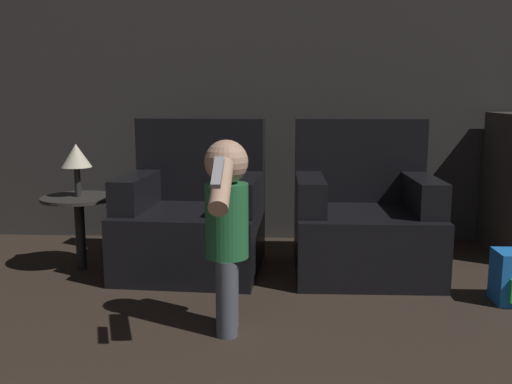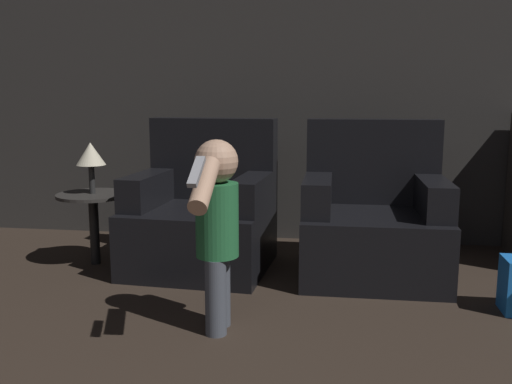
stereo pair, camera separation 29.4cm
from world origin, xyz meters
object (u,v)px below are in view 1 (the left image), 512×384
(armchair_right, at_px, (363,220))
(lamp, at_px, (76,157))
(person_toddler, at_px, (227,221))
(armchair_left, at_px, (194,218))

(armchair_right, distance_m, lamp, 1.77)
(person_toddler, relative_size, lamp, 2.73)
(armchair_left, height_order, lamp, armchair_left)
(armchair_left, relative_size, lamp, 2.86)
(armchair_left, distance_m, armchair_right, 1.04)
(person_toddler, bearing_deg, armchair_right, -39.19)
(armchair_left, relative_size, person_toddler, 1.05)
(armchair_left, bearing_deg, person_toddler, -68.89)
(armchair_left, bearing_deg, armchair_right, 3.78)
(person_toddler, bearing_deg, armchair_left, 15.64)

